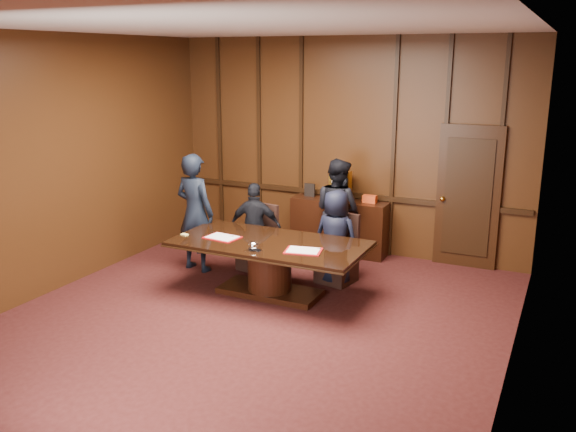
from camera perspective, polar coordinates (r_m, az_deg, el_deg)
The scene contains 13 objects.
room at distance 7.03m, azimuth -3.49°, elevation 2.75°, with size 7.00×7.04×3.50m.
sideboard at distance 10.12m, azimuth 4.84°, elevation -0.77°, with size 1.60×0.45×1.54m.
conference_table at distance 8.29m, azimuth -1.74°, elevation -4.05°, with size 2.62×1.32×0.76m.
folder_left at distance 8.42m, azimuth -6.16°, elevation -2.00°, with size 0.49×0.38×0.02m.
folder_right at distance 7.81m, azimuth 1.44°, elevation -3.26°, with size 0.52×0.42×0.02m.
inkstand at distance 7.82m, azimuth -3.26°, elevation -2.90°, with size 0.20×0.14×0.12m.
notepad at distance 8.63m, azimuth -9.66°, elevation -1.72°, with size 0.10×0.07×0.01m, color #FAE07A.
chair_left at distance 9.38m, azimuth -2.80°, elevation -3.21°, with size 0.56×0.56×0.99m.
chair_right at distance 8.87m, azimuth 4.65°, elevation -4.31°, with size 0.56×0.56×0.99m.
signatory_left at distance 9.21m, azimuth -3.08°, elevation -1.06°, with size 0.79×0.33×1.36m, color black.
signatory_right at distance 8.69m, azimuth 4.49°, elevation -1.99°, with size 0.67×0.44×1.38m, color black.
witness_left at distance 9.28m, azimuth -8.69°, elevation 0.32°, with size 0.66×0.43×1.80m, color black.
witness_right at distance 9.61m, azimuth 4.66°, elevation 0.51°, with size 0.80×0.63×1.65m, color black.
Camera 1 is at (3.40, -5.88, 3.18)m, focal length 38.00 mm.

